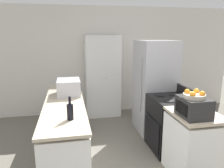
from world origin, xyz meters
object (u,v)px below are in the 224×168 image
(toaster_oven, at_px, (193,107))
(refrigerator, at_px, (155,87))
(stove, at_px, (170,123))
(wine_bottle, at_px, (70,111))
(pantry_cabinet, at_px, (103,76))
(microwave, at_px, (69,87))
(fruit_bowl, at_px, (194,95))

(toaster_oven, bearing_deg, refrigerator, 84.67)
(stove, height_order, wine_bottle, wine_bottle)
(stove, xyz_separation_m, toaster_oven, (-0.13, -0.84, 0.58))
(pantry_cabinet, relative_size, wine_bottle, 6.61)
(stove, xyz_separation_m, microwave, (-1.66, 0.55, 0.58))
(refrigerator, relative_size, fruit_bowl, 6.76)
(wine_bottle, bearing_deg, refrigerator, 40.16)
(stove, distance_m, toaster_oven, 1.03)
(pantry_cabinet, height_order, toaster_oven, pantry_cabinet)
(pantry_cabinet, xyz_separation_m, wine_bottle, (-0.80, -2.49, 0.06))
(wine_bottle, bearing_deg, fruit_bowl, -8.35)
(refrigerator, xyz_separation_m, microwave, (-1.68, -0.24, 0.13))
(toaster_oven, distance_m, fruit_bowl, 0.16)
(toaster_oven, height_order, fruit_bowl, fruit_bowl)
(stove, bearing_deg, toaster_oven, -98.72)
(pantry_cabinet, height_order, microwave, pantry_cabinet)
(microwave, distance_m, wine_bottle, 1.17)
(wine_bottle, xyz_separation_m, fruit_bowl, (1.51, -0.22, 0.18))
(pantry_cabinet, height_order, fruit_bowl, pantry_cabinet)
(stove, height_order, fruit_bowl, fruit_bowl)
(stove, bearing_deg, wine_bottle, -159.17)
(pantry_cabinet, distance_m, fruit_bowl, 2.82)
(refrigerator, distance_m, fruit_bowl, 1.67)
(pantry_cabinet, relative_size, microwave, 3.95)
(refrigerator, relative_size, microwave, 3.75)
(pantry_cabinet, xyz_separation_m, toaster_oven, (0.73, -2.70, 0.08))
(wine_bottle, bearing_deg, pantry_cabinet, 72.32)
(stove, xyz_separation_m, fruit_bowl, (-0.14, -0.85, 0.74))
(pantry_cabinet, height_order, refrigerator, pantry_cabinet)
(wine_bottle, height_order, fruit_bowl, fruit_bowl)
(fruit_bowl, bearing_deg, pantry_cabinet, 104.82)
(pantry_cabinet, height_order, stove, pantry_cabinet)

